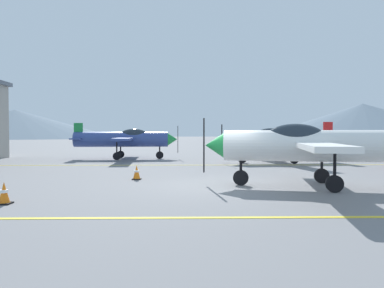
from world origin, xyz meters
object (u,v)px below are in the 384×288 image
object	(u,v)px
airplane_near	(313,145)
airplane_mid	(280,140)
traffic_cone_front	(4,193)
airplane_far	(126,139)
traffic_cone_side	(137,172)

from	to	relation	value
airplane_near	airplane_mid	world-z (taller)	same
airplane_mid	traffic_cone_front	world-z (taller)	airplane_mid
airplane_far	traffic_cone_side	distance (m)	12.09
airplane_mid	traffic_cone_side	distance (m)	11.68
airplane_mid	traffic_cone_front	xyz separation A→B (m)	(-10.85, -13.44, -1.19)
airplane_mid	airplane_near	bearing A→B (deg)	-98.67
airplane_near	airplane_mid	xyz separation A→B (m)	(1.62, 10.60, 0.00)
airplane_near	airplane_mid	distance (m)	10.72
airplane_near	traffic_cone_front	distance (m)	9.74
airplane_far	airplane_mid	bearing A→B (deg)	-18.06
airplane_mid	traffic_cone_front	size ratio (longest dim) A/B	14.91
airplane_mid	airplane_far	size ratio (longest dim) A/B	1.00
traffic_cone_side	traffic_cone_front	bearing A→B (deg)	-119.24
airplane_near	airplane_far	distance (m)	16.54
airplane_near	traffic_cone_front	world-z (taller)	airplane_near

